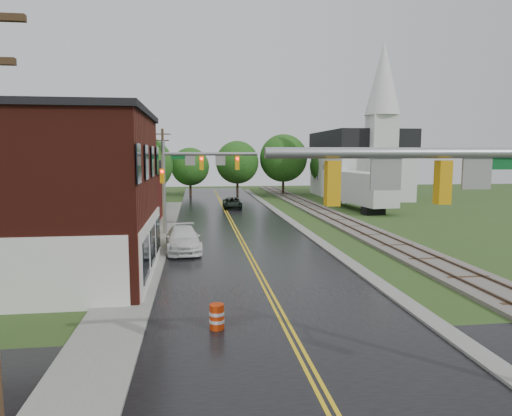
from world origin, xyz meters
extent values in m
cube|color=black|center=(0.00, 30.00, 0.00)|extent=(10.00, 90.00, 0.02)
cube|color=black|center=(0.00, 2.00, 0.00)|extent=(60.00, 9.00, 0.02)
cube|color=gray|center=(5.40, 35.00, 0.00)|extent=(0.80, 70.00, 0.12)
cube|color=gray|center=(-6.20, 25.00, 0.00)|extent=(2.40, 50.00, 0.12)
cube|color=#4A1810|center=(-12.50, 15.00, 4.00)|extent=(14.00, 10.00, 8.00)
cube|color=silver|center=(-5.45, 15.00, 1.50)|extent=(0.10, 9.50, 3.00)
cube|color=tan|center=(-11.00, 26.00, 3.20)|extent=(8.00, 7.00, 6.40)
cube|color=#3F0F0C|center=(-10.00, 35.00, 2.20)|extent=(7.00, 6.00, 4.40)
cube|color=silver|center=(20.00, 55.00, 3.50)|extent=(10.00, 16.00, 7.00)
cube|color=black|center=(20.00, 55.00, 8.20)|extent=(10.40, 16.40, 2.40)
cube|color=silver|center=(20.00, 47.00, 5.50)|extent=(3.20, 3.20, 11.00)
cone|color=silver|center=(20.00, 47.00, 15.50)|extent=(4.40, 4.40, 9.00)
cube|color=#59544C|center=(10.00, 35.00, 0.10)|extent=(3.20, 80.00, 0.20)
cube|color=#4C3828|center=(9.28, 35.00, 0.24)|extent=(0.10, 80.00, 0.12)
cube|color=#4C3828|center=(10.72, 35.00, 0.24)|extent=(0.10, 80.00, 0.12)
cylinder|color=gray|center=(2.00, 2.00, 6.20)|extent=(7.20, 0.26, 0.26)
cube|color=orange|center=(2.72, 2.00, 5.50)|extent=(0.32, 0.30, 1.05)
cube|color=orange|center=(-0.02, 2.00, 5.50)|extent=(0.32, 0.30, 1.05)
cube|color=gray|center=(3.58, 2.00, 5.70)|extent=(0.75, 0.06, 0.75)
cube|color=gray|center=(1.28, 2.00, 5.70)|extent=(0.75, 0.06, 0.75)
cube|color=#0C5926|center=(4.30, 2.00, 5.95)|extent=(1.40, 0.04, 0.30)
cylinder|color=gray|center=(-5.60, 27.00, 3.60)|extent=(0.28, 0.28, 7.20)
cylinder|color=gray|center=(-2.00, 27.00, 6.20)|extent=(7.20, 0.26, 0.26)
cube|color=orange|center=(-2.72, 27.00, 5.50)|extent=(0.32, 0.30, 1.05)
cube|color=orange|center=(0.02, 27.00, 5.50)|extent=(0.32, 0.30, 1.05)
cube|color=gray|center=(-3.58, 27.00, 5.70)|extent=(0.75, 0.06, 0.75)
cube|color=gray|center=(-1.28, 27.00, 5.70)|extent=(0.75, 0.06, 0.75)
cube|color=#0C5926|center=(-4.30, 27.00, 5.95)|extent=(1.40, 0.04, 0.30)
sphere|color=#FF0C0C|center=(-2.72, 26.82, 5.83)|extent=(0.20, 0.20, 0.20)
cylinder|color=#382616|center=(-6.80, 22.00, 4.50)|extent=(0.28, 0.28, 9.00)
cube|color=#382616|center=(-6.80, 22.00, 8.40)|extent=(1.80, 0.12, 0.12)
cube|color=#382616|center=(-6.80, 22.00, 7.70)|extent=(1.40, 0.12, 0.12)
cylinder|color=#382616|center=(-6.80, 44.00, 4.50)|extent=(0.28, 0.28, 9.00)
cube|color=#382616|center=(-6.80, 44.00, 8.40)|extent=(1.80, 0.12, 0.12)
cube|color=#382616|center=(-6.80, 44.00, 7.70)|extent=(1.40, 0.12, 0.12)
cylinder|color=black|center=(-18.00, 32.00, 1.71)|extent=(0.36, 0.36, 3.42)
sphere|color=#164F16|center=(-18.00, 32.00, 5.89)|extent=(7.60, 7.60, 7.60)
sphere|color=#164F16|center=(-17.40, 31.60, 5.23)|extent=(5.32, 5.32, 5.32)
cylinder|color=black|center=(-14.00, 40.00, 1.35)|extent=(0.36, 0.36, 2.70)
sphere|color=#164F16|center=(-14.00, 40.00, 4.65)|extent=(6.00, 6.00, 6.00)
sphere|color=#164F16|center=(-13.40, 39.60, 4.12)|extent=(4.20, 4.20, 4.20)
cylinder|color=black|center=(-9.00, 46.00, 1.44)|extent=(0.36, 0.36, 2.88)
sphere|color=#164F16|center=(-9.00, 46.00, 4.96)|extent=(6.40, 6.40, 6.40)
sphere|color=#164F16|center=(-8.40, 45.60, 4.40)|extent=(4.48, 4.48, 4.48)
imported|color=black|center=(0.89, 43.31, 0.61)|extent=(2.09, 4.44, 1.23)
imported|color=white|center=(-4.04, 20.77, 0.76)|extent=(2.54, 5.38, 1.52)
cube|color=black|center=(14.85, 36.22, 0.40)|extent=(2.32, 1.43, 0.80)
cylinder|color=gray|center=(14.85, 44.71, 0.40)|extent=(0.16, 0.16, 0.80)
cube|color=silver|center=(14.85, 41.31, 2.50)|extent=(4.38, 13.82, 3.39)
cylinder|color=red|center=(-2.50, 7.33, 0.46)|extent=(0.62, 0.62, 0.92)
camera|label=1|loc=(-3.15, -8.25, 6.17)|focal=32.00mm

